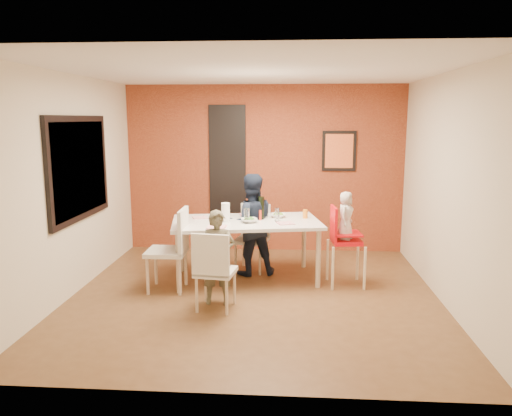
# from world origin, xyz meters

# --- Properties ---
(ground) EXTENTS (4.50, 4.50, 0.00)m
(ground) POSITION_xyz_m (0.00, 0.00, 0.00)
(ground) COLOR brown
(ground) RESTS_ON ground
(ceiling) EXTENTS (4.50, 4.50, 0.02)m
(ceiling) POSITION_xyz_m (0.00, 0.00, 2.70)
(ceiling) COLOR silver
(ceiling) RESTS_ON wall_back
(wall_back) EXTENTS (4.50, 0.02, 2.70)m
(wall_back) POSITION_xyz_m (0.00, 2.25, 1.35)
(wall_back) COLOR beige
(wall_back) RESTS_ON ground
(wall_front) EXTENTS (4.50, 0.02, 2.70)m
(wall_front) POSITION_xyz_m (0.00, -2.25, 1.35)
(wall_front) COLOR beige
(wall_front) RESTS_ON ground
(wall_left) EXTENTS (0.02, 4.50, 2.70)m
(wall_left) POSITION_xyz_m (-2.25, 0.00, 1.35)
(wall_left) COLOR beige
(wall_left) RESTS_ON ground
(wall_right) EXTENTS (0.02, 4.50, 2.70)m
(wall_right) POSITION_xyz_m (2.25, 0.00, 1.35)
(wall_right) COLOR beige
(wall_right) RESTS_ON ground
(brick_accent_wall) EXTENTS (4.50, 0.02, 2.70)m
(brick_accent_wall) POSITION_xyz_m (0.00, 2.23, 1.35)
(brick_accent_wall) COLOR maroon
(brick_accent_wall) RESTS_ON ground
(picture_window_frame) EXTENTS (0.05, 1.70, 1.30)m
(picture_window_frame) POSITION_xyz_m (-2.22, 0.20, 1.55)
(picture_window_frame) COLOR black
(picture_window_frame) RESTS_ON wall_left
(picture_window_pane) EXTENTS (0.02, 1.55, 1.15)m
(picture_window_pane) POSITION_xyz_m (-2.21, 0.20, 1.55)
(picture_window_pane) COLOR black
(picture_window_pane) RESTS_ON wall_left
(glassblock_strip) EXTENTS (0.55, 0.03, 1.70)m
(glassblock_strip) POSITION_xyz_m (-0.60, 2.21, 1.50)
(glassblock_strip) COLOR silver
(glassblock_strip) RESTS_ON wall_back
(glassblock_surround) EXTENTS (0.60, 0.03, 1.76)m
(glassblock_surround) POSITION_xyz_m (-0.60, 2.21, 1.50)
(glassblock_surround) COLOR black
(glassblock_surround) RESTS_ON wall_back
(art_print_frame) EXTENTS (0.54, 0.03, 0.64)m
(art_print_frame) POSITION_xyz_m (1.20, 2.21, 1.65)
(art_print_frame) COLOR black
(art_print_frame) RESTS_ON wall_back
(art_print_canvas) EXTENTS (0.44, 0.01, 0.54)m
(art_print_canvas) POSITION_xyz_m (1.20, 2.19, 1.65)
(art_print_canvas) COLOR orange
(art_print_canvas) RESTS_ON wall_back
(dining_table) EXTENTS (2.12, 1.42, 0.81)m
(dining_table) POSITION_xyz_m (-0.16, 0.65, 0.74)
(dining_table) COLOR silver
(dining_table) RESTS_ON ground
(chair_near) EXTENTS (0.48, 0.48, 0.92)m
(chair_near) POSITION_xyz_m (-0.42, -0.52, 0.52)
(chair_near) COLOR silver
(chair_near) RESTS_ON ground
(chair_far) EXTENTS (0.53, 0.53, 0.94)m
(chair_far) POSITION_xyz_m (-0.10, 1.12, 0.53)
(chair_far) COLOR silver
(chair_far) RESTS_ON ground
(chair_left) EXTENTS (0.49, 0.49, 1.05)m
(chair_left) POSITION_xyz_m (-1.03, 0.15, 0.59)
(chair_left) COLOR silver
(chair_left) RESTS_ON ground
(high_chair) EXTENTS (0.48, 0.48, 1.05)m
(high_chair) POSITION_xyz_m (1.12, 0.49, 0.63)
(high_chair) COLOR red
(high_chair) RESTS_ON ground
(child_near) EXTENTS (0.42, 0.28, 1.12)m
(child_near) POSITION_xyz_m (-0.41, -0.28, 0.56)
(child_near) COLOR #514C39
(child_near) RESTS_ON ground
(child_far) EXTENTS (0.81, 0.70, 1.42)m
(child_far) POSITION_xyz_m (-0.12, 0.88, 0.71)
(child_far) COLOR black
(child_far) RESTS_ON ground
(toddler) EXTENTS (0.30, 0.36, 0.62)m
(toddler) POSITION_xyz_m (1.14, 0.49, 0.93)
(toddler) COLOR beige
(toddler) RESTS_ON high_chair
(plate_near_left) EXTENTS (0.23, 0.23, 0.01)m
(plate_near_left) POSITION_xyz_m (-0.49, 0.20, 0.82)
(plate_near_left) COLOR white
(plate_near_left) RESTS_ON dining_table
(plate_far_mid) EXTENTS (0.29, 0.29, 0.01)m
(plate_far_mid) POSITION_xyz_m (-0.15, 1.04, 0.82)
(plate_far_mid) COLOR white
(plate_far_mid) RESTS_ON dining_table
(plate_near_right) EXTENTS (0.26, 0.26, 0.01)m
(plate_near_right) POSITION_xyz_m (0.37, 0.49, 0.82)
(plate_near_right) COLOR white
(plate_near_right) RESTS_ON dining_table
(plate_far_left) EXTENTS (0.25, 0.25, 0.01)m
(plate_far_left) POSITION_xyz_m (-0.81, 0.79, 0.82)
(plate_far_left) COLOR white
(plate_far_left) RESTS_ON dining_table
(salad_bowl_a) EXTENTS (0.27, 0.27, 0.05)m
(salad_bowl_a) POSITION_xyz_m (-0.11, 0.54, 0.84)
(salad_bowl_a) COLOR silver
(salad_bowl_a) RESTS_ON dining_table
(salad_bowl_b) EXTENTS (0.24, 0.24, 0.05)m
(salad_bowl_b) POSITION_xyz_m (0.27, 0.90, 0.84)
(salad_bowl_b) COLOR white
(salad_bowl_b) RESTS_ON dining_table
(wine_bottle) EXTENTS (0.08, 0.08, 0.31)m
(wine_bottle) POSITION_xyz_m (0.04, 0.76, 0.97)
(wine_bottle) COLOR black
(wine_bottle) RESTS_ON dining_table
(wine_glass_a) EXTENTS (0.07, 0.07, 0.20)m
(wine_glass_a) POSITION_xyz_m (-0.13, 0.48, 0.91)
(wine_glass_a) COLOR white
(wine_glass_a) RESTS_ON dining_table
(wine_glass_b) EXTENTS (0.06, 0.06, 0.18)m
(wine_glass_b) POSITION_xyz_m (0.26, 0.63, 0.90)
(wine_glass_b) COLOR silver
(wine_glass_b) RESTS_ON dining_table
(paper_towel_roll) EXTENTS (0.11, 0.11, 0.25)m
(paper_towel_roll) POSITION_xyz_m (-0.42, 0.55, 0.94)
(paper_towel_roll) COLOR white
(paper_towel_roll) RESTS_ON dining_table
(condiment_red) EXTENTS (0.03, 0.03, 0.13)m
(condiment_red) POSITION_xyz_m (0.03, 0.70, 0.88)
(condiment_red) COLOR red
(condiment_red) RESTS_ON dining_table
(condiment_green) EXTENTS (0.03, 0.03, 0.13)m
(condiment_green) POSITION_xyz_m (-0.08, 0.70, 0.88)
(condiment_green) COLOR #376B23
(condiment_green) RESTS_ON dining_table
(condiment_brown) EXTENTS (0.03, 0.03, 0.13)m
(condiment_brown) POSITION_xyz_m (-0.12, 0.70, 0.88)
(condiment_brown) COLOR brown
(condiment_brown) RESTS_ON dining_table
(sippy_cup) EXTENTS (0.07, 0.07, 0.12)m
(sippy_cup) POSITION_xyz_m (0.64, 0.86, 0.87)
(sippy_cup) COLOR orange
(sippy_cup) RESTS_ON dining_table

